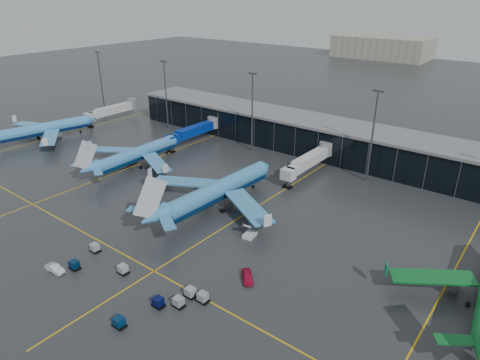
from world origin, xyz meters
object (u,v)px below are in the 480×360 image
Objects in this scene: airliner_klm_west at (44,122)px; service_van_red at (247,277)px; airliner_arkefly at (138,146)px; baggage_carts at (141,286)px; airliner_klm_near at (219,179)px; mobile_airstair at (250,233)px; service_van_white at (55,268)px.

service_van_red is (105.01, -20.32, -5.64)m from airliner_klm_west.
baggage_carts is (46.56, -38.71, -5.30)m from airliner_arkefly.
airliner_klm_near is (81.60, -0.75, 0.59)m from airliner_klm_west.
airliner_klm_near reaches higher than mobile_airstair.
service_van_white is at bearing -58.49° from airliner_arkefly.
airliner_klm_west is at bearing 159.54° from baggage_carts.
airliner_klm_near is 17.45m from mobile_airstair.
airliner_arkefly is at bearing 17.59° from airliner_klm_west.
airliner_arkefly is 8.54× the size of service_van_red.
service_van_white is (29.64, -45.28, -5.33)m from airliner_arkefly.
service_van_red is 1.05× the size of service_van_white.
airliner_klm_near is at bearing 96.26° from service_van_red.
airliner_klm_near is (36.60, -5.31, 0.95)m from airliner_arkefly.
service_van_red is (60.01, -24.88, -5.27)m from airliner_arkefly.
airliner_klm_west reaches higher than airliner_arkefly.
airliner_klm_near is 41.05m from service_van_white.
service_van_red is at bearing -37.52° from airliner_klm_near.
airliner_klm_near reaches higher than baggage_carts.
airliner_klm_west is at bearing -178.15° from airliner_klm_near.
airliner_klm_near is 10.35× the size of service_van_white.
service_van_red is at bearing 45.80° from baggage_carts.
service_van_red is (13.45, 13.84, 0.03)m from baggage_carts.
airliner_arkefly is 53.00m from mobile_airstair.
airliner_arkefly is at bearing 113.64° from service_van_red.
airliner_klm_near reaches higher than service_van_white.
airliner_arkefly is 0.86× the size of airliner_klm_near.
airliner_klm_west reaches higher than baggage_carts.
baggage_carts is 6.80× the size of service_van_white.
airliner_klm_west is 81.60m from airliner_klm_near.
baggage_carts is (9.96, -33.40, -6.26)m from airliner_klm_near.
airliner_klm_near reaches higher than airliner_arkefly.
airliner_klm_west is 9.05× the size of service_van_red.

